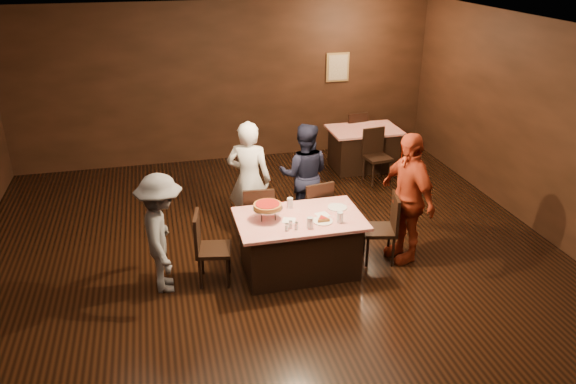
{
  "coord_description": "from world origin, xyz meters",
  "views": [
    {
      "loc": [
        -1.34,
        -5.48,
        3.96
      ],
      "look_at": [
        0.22,
        0.93,
        1.0
      ],
      "focal_mm": 35.0,
      "sensor_mm": 36.0,
      "label": 1
    }
  ],
  "objects_px": {
    "main_table": "(299,244)",
    "chair_far_right": "(313,210)",
    "chair_end_left": "(214,248)",
    "chair_back_far": "(353,134)",
    "glass_front_left": "(310,223)",
    "back_table": "(363,148)",
    "diner_navy_hoodie": "(304,175)",
    "pizza_stand": "(267,206)",
    "glass_front_right": "(340,217)",
    "diner_red_shirt": "(407,197)",
    "plate_empty": "(337,207)",
    "diner_grey_knit": "(162,234)",
    "chair_back_near": "(378,157)",
    "chair_far_left": "(258,216)",
    "diner_white_jacket": "(249,180)",
    "glass_back": "(290,203)",
    "chair_end_right": "(380,229)"
  },
  "relations": [
    {
      "from": "glass_back",
      "to": "diner_navy_hoodie",
      "type": "bearing_deg",
      "value": 65.17
    },
    {
      "from": "main_table",
      "to": "back_table",
      "type": "distance_m",
      "value": 3.86
    },
    {
      "from": "diner_white_jacket",
      "to": "chair_back_far",
      "type": "bearing_deg",
      "value": -110.22
    },
    {
      "from": "chair_back_near",
      "to": "glass_front_left",
      "type": "bearing_deg",
      "value": -133.2
    },
    {
      "from": "diner_red_shirt",
      "to": "glass_front_left",
      "type": "height_order",
      "value": "diner_red_shirt"
    },
    {
      "from": "diner_red_shirt",
      "to": "back_table",
      "type": "bearing_deg",
      "value": 157.61
    },
    {
      "from": "back_table",
      "to": "chair_back_near",
      "type": "bearing_deg",
      "value": -90.0
    },
    {
      "from": "pizza_stand",
      "to": "glass_front_right",
      "type": "distance_m",
      "value": 0.91
    },
    {
      "from": "glass_front_left",
      "to": "chair_back_near",
      "type": "bearing_deg",
      "value": 54.21
    },
    {
      "from": "pizza_stand",
      "to": "chair_end_left",
      "type": "bearing_deg",
      "value": -175.91
    },
    {
      "from": "chair_end_right",
      "to": "plate_empty",
      "type": "height_order",
      "value": "chair_end_right"
    },
    {
      "from": "chair_far_left",
      "to": "chair_far_right",
      "type": "relative_size",
      "value": 1.0
    },
    {
      "from": "chair_end_left",
      "to": "chair_back_far",
      "type": "bearing_deg",
      "value": -29.57
    },
    {
      "from": "chair_back_near",
      "to": "diner_grey_knit",
      "type": "distance_m",
      "value": 4.58
    },
    {
      "from": "chair_back_near",
      "to": "plate_empty",
      "type": "distance_m",
      "value": 2.87
    },
    {
      "from": "diner_white_jacket",
      "to": "glass_back",
      "type": "height_order",
      "value": "diner_white_jacket"
    },
    {
      "from": "chair_end_left",
      "to": "diner_grey_knit",
      "type": "bearing_deg",
      "value": 100.17
    },
    {
      "from": "diner_red_shirt",
      "to": "main_table",
      "type": "bearing_deg",
      "value": -101.02
    },
    {
      "from": "chair_end_left",
      "to": "chair_end_right",
      "type": "height_order",
      "value": "same"
    },
    {
      "from": "chair_end_right",
      "to": "main_table",
      "type": "bearing_deg",
      "value": -76.51
    },
    {
      "from": "back_table",
      "to": "plate_empty",
      "type": "distance_m",
      "value": 3.48
    },
    {
      "from": "chair_back_far",
      "to": "glass_front_left",
      "type": "bearing_deg",
      "value": 55.67
    },
    {
      "from": "chair_far_right",
      "to": "glass_front_right",
      "type": "xyz_separation_m",
      "value": [
        0.05,
        -1.0,
        0.37
      ]
    },
    {
      "from": "chair_far_left",
      "to": "back_table",
      "type": "bearing_deg",
      "value": -131.04
    },
    {
      "from": "chair_far_left",
      "to": "glass_front_right",
      "type": "xyz_separation_m",
      "value": [
        0.85,
        -1.0,
        0.37
      ]
    },
    {
      "from": "diner_red_shirt",
      "to": "pizza_stand",
      "type": "bearing_deg",
      "value": -102.59
    },
    {
      "from": "pizza_stand",
      "to": "glass_front_left",
      "type": "height_order",
      "value": "pizza_stand"
    },
    {
      "from": "chair_far_left",
      "to": "diner_navy_hoodie",
      "type": "bearing_deg",
      "value": -141.31
    },
    {
      "from": "chair_far_left",
      "to": "chair_end_left",
      "type": "height_order",
      "value": "same"
    },
    {
      "from": "chair_far_right",
      "to": "chair_back_far",
      "type": "height_order",
      "value": "same"
    },
    {
      "from": "diner_white_jacket",
      "to": "diner_grey_knit",
      "type": "relative_size",
      "value": 1.14
    },
    {
      "from": "pizza_stand",
      "to": "diner_white_jacket",
      "type": "bearing_deg",
      "value": 92.15
    },
    {
      "from": "diner_grey_knit",
      "to": "chair_back_near",
      "type": "bearing_deg",
      "value": -56.05
    },
    {
      "from": "chair_end_left",
      "to": "chair_back_far",
      "type": "xyz_separation_m",
      "value": [
        3.2,
        3.84,
        0.0
      ]
    },
    {
      "from": "back_table",
      "to": "pizza_stand",
      "type": "xyz_separation_m",
      "value": [
        -2.5,
        -3.19,
        0.57
      ]
    },
    {
      "from": "diner_red_shirt",
      "to": "glass_back",
      "type": "height_order",
      "value": "diner_red_shirt"
    },
    {
      "from": "back_table",
      "to": "diner_red_shirt",
      "type": "xyz_separation_m",
      "value": [
        -0.64,
        -3.24,
        0.5
      ]
    },
    {
      "from": "chair_end_left",
      "to": "plate_empty",
      "type": "bearing_deg",
      "value": -74.59
    },
    {
      "from": "chair_back_near",
      "to": "plate_empty",
      "type": "relative_size",
      "value": 3.8
    },
    {
      "from": "chair_far_right",
      "to": "glass_front_left",
      "type": "xyz_separation_m",
      "value": [
        -0.35,
        -1.05,
        0.37
      ]
    },
    {
      "from": "chair_back_near",
      "to": "diner_white_jacket",
      "type": "relative_size",
      "value": 0.55
    },
    {
      "from": "main_table",
      "to": "chair_far_right",
      "type": "relative_size",
      "value": 1.68
    },
    {
      "from": "glass_front_right",
      "to": "glass_back",
      "type": "bearing_deg",
      "value": 132.27
    },
    {
      "from": "main_table",
      "to": "chair_far_left",
      "type": "distance_m",
      "value": 0.85
    },
    {
      "from": "chair_far_right",
      "to": "chair_end_right",
      "type": "distance_m",
      "value": 1.03
    },
    {
      "from": "glass_back",
      "to": "chair_far_right",
      "type": "bearing_deg",
      "value": 45.0
    },
    {
      "from": "chair_back_far",
      "to": "pizza_stand",
      "type": "distance_m",
      "value": 4.57
    },
    {
      "from": "back_table",
      "to": "diner_navy_hoodie",
      "type": "height_order",
      "value": "diner_navy_hoodie"
    },
    {
      "from": "chair_far_right",
      "to": "diner_navy_hoodie",
      "type": "bearing_deg",
      "value": -103.04
    },
    {
      "from": "diner_navy_hoodie",
      "to": "diner_red_shirt",
      "type": "bearing_deg",
      "value": 145.72
    }
  ]
}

